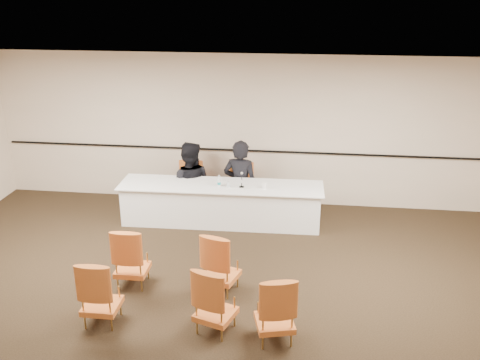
{
  "coord_description": "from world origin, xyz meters",
  "views": [
    {
      "loc": [
        1.22,
        -6.17,
        4.29
      ],
      "look_at": [
        0.12,
        2.6,
        0.98
      ],
      "focal_mm": 40.0,
      "sensor_mm": 36.0,
      "label": 1
    }
  ],
  "objects_px": {
    "drinking_glass": "(229,185)",
    "coffee_cup": "(264,185)",
    "panelist_main_chair": "(240,189)",
    "aud_chair_back_mid": "(216,299)",
    "aud_chair_front_mid": "(221,262)",
    "microphone": "(242,181)",
    "panelist_main": "(240,187)",
    "panelist_second_chair": "(190,187)",
    "water_bottle": "(219,181)",
    "aud_chair_front_left": "(132,256)",
    "panel_table": "(221,204)",
    "aud_chair_back_left": "(101,291)",
    "panelist_second": "(190,187)",
    "aud_chair_back_right": "(275,307)"
  },
  "relations": [
    {
      "from": "drinking_glass",
      "to": "coffee_cup",
      "type": "bearing_deg",
      "value": 0.53
    },
    {
      "from": "panelist_main_chair",
      "to": "aud_chair_back_mid",
      "type": "relative_size",
      "value": 1.0
    },
    {
      "from": "drinking_glass",
      "to": "aud_chair_front_mid",
      "type": "relative_size",
      "value": 0.11
    },
    {
      "from": "microphone",
      "to": "panelist_main",
      "type": "bearing_deg",
      "value": 93.09
    },
    {
      "from": "panelist_second_chair",
      "to": "water_bottle",
      "type": "distance_m",
      "value": 1.0
    },
    {
      "from": "aud_chair_front_left",
      "to": "panel_table",
      "type": "bearing_deg",
      "value": 66.83
    },
    {
      "from": "panel_table",
      "to": "coffee_cup",
      "type": "bearing_deg",
      "value": -7.48
    },
    {
      "from": "drinking_glass",
      "to": "aud_chair_front_left",
      "type": "relative_size",
      "value": 0.11
    },
    {
      "from": "coffee_cup",
      "to": "aud_chair_front_mid",
      "type": "bearing_deg",
      "value": -100.95
    },
    {
      "from": "panel_table",
      "to": "panelist_main",
      "type": "xyz_separation_m",
      "value": [
        0.29,
        0.57,
        0.14
      ]
    },
    {
      "from": "aud_chair_back_left",
      "to": "water_bottle",
      "type": "bearing_deg",
      "value": 71.58
    },
    {
      "from": "panelist_second",
      "to": "aud_chair_back_right",
      "type": "relative_size",
      "value": 1.95
    },
    {
      "from": "panel_table",
      "to": "aud_chair_back_right",
      "type": "height_order",
      "value": "aud_chair_back_right"
    },
    {
      "from": "aud_chair_front_mid",
      "to": "aud_chair_back_right",
      "type": "xyz_separation_m",
      "value": [
        0.84,
        -1.04,
        0.0
      ]
    },
    {
      "from": "panelist_second_chair",
      "to": "drinking_glass",
      "type": "height_order",
      "value": "panelist_second_chair"
    },
    {
      "from": "panel_table",
      "to": "water_bottle",
      "type": "height_order",
      "value": "water_bottle"
    },
    {
      "from": "panelist_main",
      "to": "coffee_cup",
      "type": "height_order",
      "value": "panelist_main"
    },
    {
      "from": "panelist_main",
      "to": "water_bottle",
      "type": "xyz_separation_m",
      "value": [
        -0.31,
        -0.64,
        0.35
      ]
    },
    {
      "from": "panel_table",
      "to": "panelist_main",
      "type": "distance_m",
      "value": 0.65
    },
    {
      "from": "panelist_main_chair",
      "to": "aud_chair_back_right",
      "type": "distance_m",
      "value": 4.06
    },
    {
      "from": "water_bottle",
      "to": "aud_chair_back_mid",
      "type": "distance_m",
      "value": 3.28
    },
    {
      "from": "aud_chair_back_left",
      "to": "drinking_glass",
      "type": "bearing_deg",
      "value": 68.65
    },
    {
      "from": "microphone",
      "to": "aud_chair_front_left",
      "type": "xyz_separation_m",
      "value": [
        -1.36,
        -2.26,
        -0.41
      ]
    },
    {
      "from": "coffee_cup",
      "to": "panelist_main",
      "type": "bearing_deg",
      "value": 128.27
    },
    {
      "from": "panelist_second",
      "to": "microphone",
      "type": "distance_m",
      "value": 1.33
    },
    {
      "from": "panelist_main_chair",
      "to": "drinking_glass",
      "type": "height_order",
      "value": "panelist_main_chair"
    },
    {
      "from": "panelist_second",
      "to": "water_bottle",
      "type": "distance_m",
      "value": 1.01
    },
    {
      "from": "aud_chair_back_mid",
      "to": "aud_chair_front_mid",
      "type": "bearing_deg",
      "value": 113.56
    },
    {
      "from": "microphone",
      "to": "water_bottle",
      "type": "xyz_separation_m",
      "value": [
        -0.41,
        0.0,
        -0.02
      ]
    },
    {
      "from": "aud_chair_front_mid",
      "to": "aud_chair_back_left",
      "type": "bearing_deg",
      "value": -129.87
    },
    {
      "from": "aud_chair_front_mid",
      "to": "aud_chair_back_mid",
      "type": "relative_size",
      "value": 1.0
    },
    {
      "from": "drinking_glass",
      "to": "aud_chair_front_left",
      "type": "distance_m",
      "value": 2.53
    },
    {
      "from": "panelist_main_chair",
      "to": "water_bottle",
      "type": "relative_size",
      "value": 4.44
    },
    {
      "from": "water_bottle",
      "to": "drinking_glass",
      "type": "xyz_separation_m",
      "value": [
        0.18,
        -0.02,
        -0.06
      ]
    },
    {
      "from": "panelist_main",
      "to": "panelist_main_chair",
      "type": "relative_size",
      "value": 1.98
    },
    {
      "from": "panelist_second",
      "to": "aud_chair_back_right",
      "type": "xyz_separation_m",
      "value": [
        1.93,
        -3.93,
        0.01
      ]
    },
    {
      "from": "coffee_cup",
      "to": "aud_chair_front_mid",
      "type": "relative_size",
      "value": 0.13
    },
    {
      "from": "aud_chair_back_right",
      "to": "panel_table",
      "type": "bearing_deg",
      "value": 95.32
    },
    {
      "from": "panelist_second_chair",
      "to": "aud_chair_back_mid",
      "type": "xyz_separation_m",
      "value": [
        1.17,
        -3.84,
        0.0
      ]
    },
    {
      "from": "aud_chair_back_left",
      "to": "panelist_main",
      "type": "bearing_deg",
      "value": 70.17
    },
    {
      "from": "microphone",
      "to": "aud_chair_front_mid",
      "type": "height_order",
      "value": "microphone"
    },
    {
      "from": "aud_chair_front_mid",
      "to": "panelist_main_chair",
      "type": "bearing_deg",
      "value": 108.25
    },
    {
      "from": "panelist_second",
      "to": "microphone",
      "type": "height_order",
      "value": "panelist_second"
    },
    {
      "from": "panelist_second",
      "to": "panelist_second_chair",
      "type": "distance_m",
      "value": 0.01
    },
    {
      "from": "panelist_second",
      "to": "aud_chair_front_left",
      "type": "height_order",
      "value": "panelist_second"
    },
    {
      "from": "aud_chair_front_mid",
      "to": "panelist_main",
      "type": "bearing_deg",
      "value": 108.25
    },
    {
      "from": "panelist_main_chair",
      "to": "aud_chair_front_mid",
      "type": "bearing_deg",
      "value": -89.7
    },
    {
      "from": "microphone",
      "to": "water_bottle",
      "type": "height_order",
      "value": "microphone"
    },
    {
      "from": "panel_table",
      "to": "panelist_main_chair",
      "type": "distance_m",
      "value": 0.65
    },
    {
      "from": "aud_chair_back_left",
      "to": "aud_chair_back_mid",
      "type": "height_order",
      "value": "same"
    }
  ]
}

